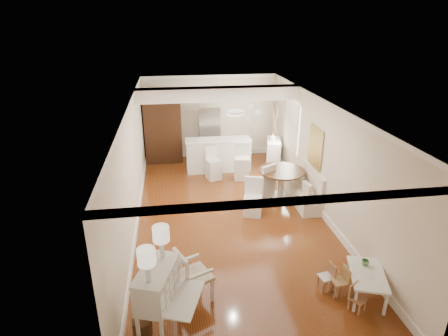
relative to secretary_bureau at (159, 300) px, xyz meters
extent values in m
plane|color=brown|center=(1.66, 3.31, -0.58)|extent=(9.00, 9.00, 0.00)
cube|color=white|center=(1.66, 3.31, 2.22)|extent=(4.50, 9.00, 0.04)
cube|color=beige|center=(1.66, 7.81, 0.82)|extent=(4.50, 0.04, 2.80)
cube|color=beige|center=(1.66, -1.19, 0.82)|extent=(4.50, 0.04, 2.80)
cube|color=beige|center=(-0.59, 3.31, 0.82)|extent=(0.04, 9.00, 2.80)
cube|color=beige|center=(3.91, 3.31, 0.82)|extent=(0.04, 9.00, 2.80)
cube|color=white|center=(1.66, 5.51, 2.04)|extent=(4.50, 0.45, 0.36)
cube|color=tan|center=(3.87, 3.81, 0.97)|extent=(0.04, 0.84, 1.04)
cube|color=white|center=(3.89, 5.71, 0.97)|extent=(0.04, 1.10, 1.40)
cylinder|color=#381E11|center=(0.46, 7.79, 1.27)|extent=(0.30, 0.03, 0.30)
cylinder|color=white|center=(1.66, 2.81, 2.17)|extent=(0.36, 0.36, 0.08)
cube|color=silver|center=(0.00, 0.00, 0.00)|extent=(1.16, 1.17, 1.17)
cube|color=silver|center=(0.58, 0.62, -0.08)|extent=(0.77, 0.77, 1.01)
cylinder|color=#492E16|center=(-0.27, -0.09, -0.43)|extent=(0.38, 0.38, 0.30)
cube|color=white|center=(3.56, 0.26, -0.34)|extent=(0.84, 1.09, 0.48)
cube|color=#AB804D|center=(3.13, 0.38, -0.31)|extent=(0.28, 0.28, 0.54)
cube|color=#946643|center=(2.95, 0.55, -0.33)|extent=(0.28, 0.28, 0.51)
cube|color=#B17750|center=(3.25, -0.06, -0.33)|extent=(0.33, 0.33, 0.50)
cube|color=silver|center=(3.65, 3.81, -0.09)|extent=(0.52, 1.60, 0.98)
cylinder|color=#4E2E19|center=(3.15, 4.16, -0.17)|extent=(1.37, 1.37, 0.83)
cube|color=white|center=(2.22, 3.43, -0.12)|extent=(0.55, 0.57, 0.93)
cube|color=silver|center=(2.67, 4.27, -0.08)|extent=(0.67, 0.68, 1.01)
cube|color=white|center=(1.76, 6.41, -0.07)|extent=(2.05, 0.65, 1.03)
cube|color=silver|center=(1.52, 5.73, -0.09)|extent=(0.49, 0.49, 0.98)
cube|color=white|center=(2.36, 5.61, -0.04)|extent=(0.50, 0.50, 1.09)
cube|color=#381E11|center=(0.06, 7.49, 0.57)|extent=(1.20, 0.60, 2.30)
imported|color=silver|center=(1.96, 7.46, 0.32)|extent=(0.75, 0.65, 1.80)
cube|color=white|center=(3.57, 6.47, -0.13)|extent=(0.64, 1.02, 0.91)
imported|color=#5C9A5A|center=(3.62, 0.49, -0.05)|extent=(0.17, 0.17, 0.10)
imported|color=white|center=(3.52, 6.47, 0.43)|extent=(0.27, 0.27, 0.21)
camera|label=1|loc=(0.34, -4.61, 4.02)|focal=30.00mm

